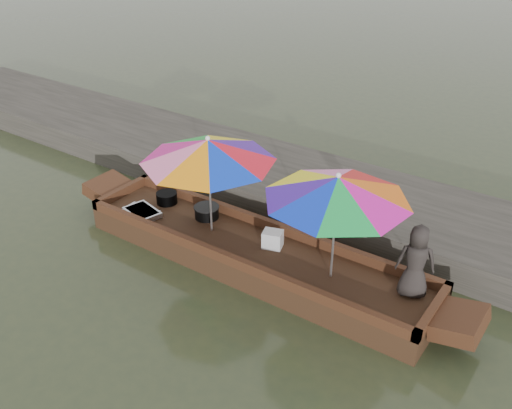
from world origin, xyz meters
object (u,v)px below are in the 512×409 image
Objects in this scene: tray_crayfish at (142,213)px; vendor at (416,261)px; boat_hull at (252,256)px; charcoal_grill at (207,212)px; supply_bag at (273,239)px; umbrella_stern at (334,227)px; cooking_pot at (167,198)px; umbrella_bow at (210,185)px; tray_scallop at (139,213)px.

vendor reaches higher than tray_crayfish.
charcoal_grill is at bearing 166.05° from boat_hull.
charcoal_grill is 1.37× the size of supply_bag.
umbrella_stern is (1.30, 0.00, 0.95)m from boat_hull.
supply_bag is (2.18, -0.11, 0.04)m from cooking_pot.
supply_bag is (0.26, 0.15, 0.30)m from boat_hull.
cooking_pot is at bearing -179.58° from charcoal_grill.
tray_crayfish is (-0.05, -0.53, -0.05)m from cooking_pot.
umbrella_bow is (0.31, -0.27, 0.68)m from charcoal_grill.
tray_scallop is 1.10m from charcoal_grill.
charcoal_grill is 3.44m from vendor.
charcoal_grill is at bearing 173.60° from umbrella_stern.
supply_bag is at bearing 30.22° from boat_hull.
umbrella_bow is at bearing 180.00° from umbrella_stern.
charcoal_grill is (0.95, 0.56, 0.06)m from tray_scallop.
boat_hull is 1.96m from cooking_pot.
boat_hull is at bearing 8.18° from tray_scallop.
supply_bag reaches higher than cooking_pot.
umbrella_bow is at bearing -12.60° from cooking_pot.
vendor reaches higher than supply_bag.
vendor is 0.51× the size of umbrella_bow.
umbrella_stern is at bearing 4.99° from tray_scallop.
supply_bag is 0.14× the size of umbrella_bow.
umbrella_stern is at bearing -7.14° from vendor.
cooking_pot is 4.28m from vendor.
supply_bag is at bearing 8.44° from umbrella_bow.
vendor is 0.54× the size of umbrella_stern.
tray_crayfish is 1.44m from umbrella_bow.
tray_crayfish is 3.36m from umbrella_stern.
boat_hull is 1.61m from umbrella_stern.
tray_crayfish is at bearing 19.07° from tray_scallop.
tray_scallop is at bearing -160.93° from tray_crayfish.
tray_scallop is 4.42m from vendor.
tray_scallop is 0.57× the size of vendor.
vendor is (2.34, 0.25, 0.69)m from boat_hull.
umbrella_bow is (-0.76, 0.00, 0.95)m from boat_hull.
supply_bag is at bearing -4.93° from charcoal_grill.
vendor reaches higher than tray_scallop.
umbrella_stern is (-1.04, -0.25, 0.26)m from vendor.
umbrella_stern is (3.27, 0.27, 0.73)m from tray_crayfish.
charcoal_grill is 2.49m from umbrella_stern.
boat_hull is 0.43m from supply_bag.
vendor is at bearing 6.09° from boat_hull.
umbrella_stern is at bearing -4.61° from cooking_pot.
tray_crayfish is at bearing -169.23° from supply_bag.
umbrella_stern reaches higher than charcoal_grill.
charcoal_grill is at bearing 30.41° from tray_scallop.
cooking_pot reaches higher than tray_scallop.
cooking_pot is at bearing 167.40° from umbrella_bow.
cooking_pot is 1.37m from umbrella_bow.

